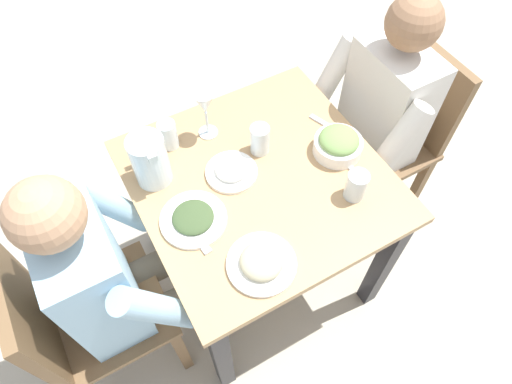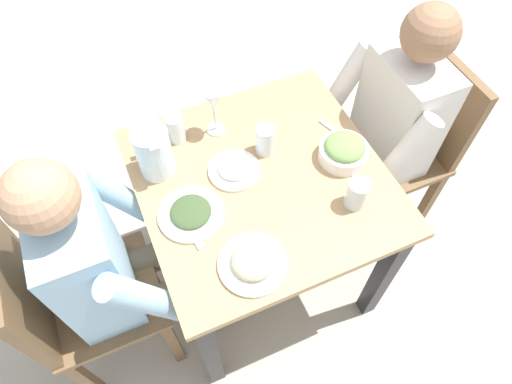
{
  "view_description": "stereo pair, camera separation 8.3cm",
  "coord_description": "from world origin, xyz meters",
  "px_view_note": "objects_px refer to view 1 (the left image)",
  "views": [
    {
      "loc": [
        -0.78,
        0.45,
        1.99
      ],
      "look_at": [
        -0.05,
        0.04,
        0.75
      ],
      "focal_mm": 31.79,
      "sensor_mm": 36.0,
      "label": 1
    },
    {
      "loc": [
        -0.82,
        0.38,
        1.99
      ],
      "look_at": [
        -0.05,
        0.04,
        0.75
      ],
      "focal_mm": 31.79,
      "sensor_mm": 36.0,
      "label": 2
    }
  ],
  "objects_px": {
    "dining_table": "(260,200)",
    "chair_far": "(79,319)",
    "diner_near": "(364,124)",
    "water_glass_far_right": "(168,135)",
    "chair_near": "(395,130)",
    "water_glass_far_left": "(260,139)",
    "water_glass_by_pitcher": "(356,185)",
    "plate_beans": "(261,262)",
    "salad_bowl": "(338,144)",
    "water_pitcher": "(150,160)",
    "diner_far": "(127,273)",
    "wine_glass": "(205,105)",
    "plate_dolmas": "(193,218)",
    "plate_yoghurt": "(231,170)"
  },
  "relations": [
    {
      "from": "dining_table",
      "to": "chair_far",
      "type": "bearing_deg",
      "value": 94.79
    },
    {
      "from": "diner_near",
      "to": "water_glass_far_right",
      "type": "xyz_separation_m",
      "value": [
        0.2,
        0.73,
        0.15
      ]
    },
    {
      "from": "chair_near",
      "to": "water_glass_far_left",
      "type": "height_order",
      "value": "chair_near"
    },
    {
      "from": "water_glass_far_left",
      "to": "water_glass_by_pitcher",
      "type": "bearing_deg",
      "value": -150.98
    },
    {
      "from": "dining_table",
      "to": "diner_near",
      "type": "bearing_deg",
      "value": -81.35
    },
    {
      "from": "diner_near",
      "to": "water_glass_far_left",
      "type": "xyz_separation_m",
      "value": [
        0.03,
        0.46,
        0.15
      ]
    },
    {
      "from": "plate_beans",
      "to": "salad_bowl",
      "type": "bearing_deg",
      "value": -60.89
    },
    {
      "from": "diner_near",
      "to": "water_pitcher",
      "type": "distance_m",
      "value": 0.86
    },
    {
      "from": "chair_far",
      "to": "diner_far",
      "type": "height_order",
      "value": "diner_far"
    },
    {
      "from": "diner_near",
      "to": "salad_bowl",
      "type": "xyz_separation_m",
      "value": [
        -0.11,
        0.23,
        0.13
      ]
    },
    {
      "from": "plate_beans",
      "to": "wine_glass",
      "type": "xyz_separation_m",
      "value": [
        0.55,
        -0.09,
        0.12
      ]
    },
    {
      "from": "water_pitcher",
      "to": "chair_far",
      "type": "bearing_deg",
      "value": 119.66
    },
    {
      "from": "plate_dolmas",
      "to": "water_glass_by_pitcher",
      "type": "xyz_separation_m",
      "value": [
        -0.17,
        -0.5,
        0.04
      ]
    },
    {
      "from": "plate_beans",
      "to": "water_glass_by_pitcher",
      "type": "distance_m",
      "value": 0.4
    },
    {
      "from": "chair_far",
      "to": "plate_yoghurt",
      "type": "relative_size",
      "value": 4.97
    },
    {
      "from": "chair_near",
      "to": "water_pitcher",
      "type": "height_order",
      "value": "water_pitcher"
    },
    {
      "from": "plate_dolmas",
      "to": "chair_near",
      "type": "bearing_deg",
      "value": -82.97
    },
    {
      "from": "water_pitcher",
      "to": "water_glass_by_pitcher",
      "type": "bearing_deg",
      "value": -125.43
    },
    {
      "from": "plate_dolmas",
      "to": "water_glass_far_right",
      "type": "height_order",
      "value": "water_glass_far_right"
    },
    {
      "from": "diner_far",
      "to": "water_glass_far_left",
      "type": "distance_m",
      "value": 0.62
    },
    {
      "from": "water_glass_by_pitcher",
      "to": "water_pitcher",
      "type": "bearing_deg",
      "value": 54.57
    },
    {
      "from": "plate_dolmas",
      "to": "water_glass_far_left",
      "type": "height_order",
      "value": "water_glass_far_left"
    },
    {
      "from": "chair_far",
      "to": "wine_glass",
      "type": "relative_size",
      "value": 4.52
    },
    {
      "from": "plate_beans",
      "to": "water_glass_far_left",
      "type": "relative_size",
      "value": 1.87
    },
    {
      "from": "plate_beans",
      "to": "water_glass_far_left",
      "type": "xyz_separation_m",
      "value": [
        0.39,
        -0.22,
        0.04
      ]
    },
    {
      "from": "plate_yoghurt",
      "to": "wine_glass",
      "type": "height_order",
      "value": "wine_glass"
    },
    {
      "from": "plate_yoghurt",
      "to": "wine_glass",
      "type": "bearing_deg",
      "value": -3.11
    },
    {
      "from": "dining_table",
      "to": "wine_glass",
      "type": "xyz_separation_m",
      "value": [
        0.27,
        0.07,
        0.28
      ]
    },
    {
      "from": "chair_far",
      "to": "salad_bowl",
      "type": "bearing_deg",
      "value": -88.44
    },
    {
      "from": "plate_beans",
      "to": "water_glass_far_right",
      "type": "height_order",
      "value": "water_glass_far_right"
    },
    {
      "from": "dining_table",
      "to": "water_glass_far_left",
      "type": "bearing_deg",
      "value": -28.99
    },
    {
      "from": "dining_table",
      "to": "plate_yoghurt",
      "type": "distance_m",
      "value": 0.18
    },
    {
      "from": "water_pitcher",
      "to": "wine_glass",
      "type": "distance_m",
      "value": 0.27
    },
    {
      "from": "diner_far",
      "to": "water_glass_by_pitcher",
      "type": "relative_size",
      "value": 11.0
    },
    {
      "from": "water_pitcher",
      "to": "water_glass_by_pitcher",
      "type": "relative_size",
      "value": 1.77
    },
    {
      "from": "diner_far",
      "to": "water_glass_far_right",
      "type": "relative_size",
      "value": 10.89
    },
    {
      "from": "water_pitcher",
      "to": "diner_far",
      "type": "bearing_deg",
      "value": 138.23
    },
    {
      "from": "diner_near",
      "to": "wine_glass",
      "type": "bearing_deg",
      "value": 72.33
    },
    {
      "from": "water_pitcher",
      "to": "diner_near",
      "type": "bearing_deg",
      "value": -96.6
    },
    {
      "from": "diner_near",
      "to": "diner_far",
      "type": "xyz_separation_m",
      "value": [
        -0.14,
        1.05,
        0.0
      ]
    },
    {
      "from": "diner_far",
      "to": "water_glass_far_right",
      "type": "distance_m",
      "value": 0.49
    },
    {
      "from": "chair_near",
      "to": "chair_far",
      "type": "relative_size",
      "value": 1.0
    },
    {
      "from": "chair_near",
      "to": "plate_yoghurt",
      "type": "distance_m",
      "value": 0.84
    },
    {
      "from": "water_glass_far_right",
      "to": "wine_glass",
      "type": "xyz_separation_m",
      "value": [
        -0.02,
        -0.14,
        0.09
      ]
    },
    {
      "from": "water_glass_far_right",
      "to": "water_glass_far_left",
      "type": "xyz_separation_m",
      "value": [
        -0.18,
        -0.27,
        0.0
      ]
    },
    {
      "from": "chair_near",
      "to": "diner_far",
      "type": "height_order",
      "value": "diner_far"
    },
    {
      "from": "diner_far",
      "to": "water_glass_far_left",
      "type": "height_order",
      "value": "diner_far"
    },
    {
      "from": "plate_yoghurt",
      "to": "plate_beans",
      "type": "xyz_separation_m",
      "value": [
        -0.35,
        0.08,
        0.0
      ]
    },
    {
      "from": "plate_beans",
      "to": "plate_dolmas",
      "type": "height_order",
      "value": "plate_beans"
    },
    {
      "from": "plate_beans",
      "to": "water_glass_far_left",
      "type": "bearing_deg",
      "value": -28.91
    }
  ]
}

